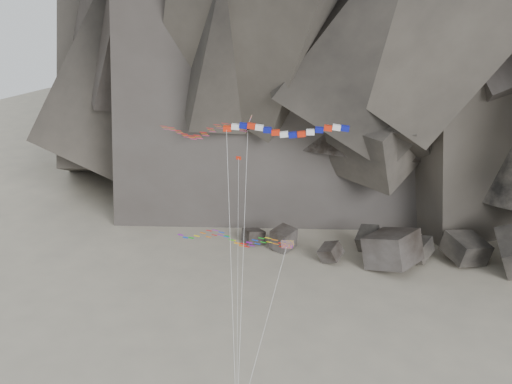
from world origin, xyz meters
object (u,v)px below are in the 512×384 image
at_px(pennant_kite, 238,222).
at_px(banner_kite, 285,131).
at_px(delta_kite, 199,130).
at_px(parafoil_kite, 228,237).

bearing_deg(pennant_kite, banner_kite, 47.67).
bearing_deg(banner_kite, delta_kite, 158.63).
bearing_deg(pennant_kite, delta_kite, 147.64).
distance_m(delta_kite, banner_kite, 9.46).
distance_m(delta_kite, pennant_kite, 10.51).
bearing_deg(delta_kite, pennant_kite, -53.62).
height_order(delta_kite, parafoil_kite, delta_kite).
relative_size(delta_kite, parafoil_kite, 1.86).
bearing_deg(parafoil_kite, delta_kite, 150.13).
xyz_separation_m(banner_kite, parafoil_kite, (-5.55, -1.11, -11.32)).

